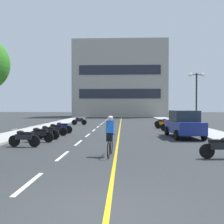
# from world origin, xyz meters

# --- Properties ---
(ground_plane) EXTENTS (140.00, 140.00, 0.00)m
(ground_plane) POSITION_xyz_m (0.00, 21.00, 0.00)
(ground_plane) COLOR #2D3033
(curb_left) EXTENTS (2.40, 72.00, 0.12)m
(curb_left) POSITION_xyz_m (-7.20, 24.00, 0.06)
(curb_left) COLOR #A8A8A3
(curb_left) RESTS_ON ground
(curb_right) EXTENTS (2.40, 72.00, 0.12)m
(curb_right) POSITION_xyz_m (7.20, 24.00, 0.06)
(curb_right) COLOR #A8A8A3
(curb_right) RESTS_ON ground
(lane_dash_0) EXTENTS (0.14, 2.20, 0.01)m
(lane_dash_0) POSITION_xyz_m (-2.00, 2.00, 0.00)
(lane_dash_0) COLOR silver
(lane_dash_0) RESTS_ON ground
(lane_dash_1) EXTENTS (0.14, 2.20, 0.01)m
(lane_dash_1) POSITION_xyz_m (-2.00, 6.00, 0.00)
(lane_dash_1) COLOR silver
(lane_dash_1) RESTS_ON ground
(lane_dash_2) EXTENTS (0.14, 2.20, 0.01)m
(lane_dash_2) POSITION_xyz_m (-2.00, 10.00, 0.00)
(lane_dash_2) COLOR silver
(lane_dash_2) RESTS_ON ground
(lane_dash_3) EXTENTS (0.14, 2.20, 0.01)m
(lane_dash_3) POSITION_xyz_m (-2.00, 14.00, 0.00)
(lane_dash_3) COLOR silver
(lane_dash_3) RESTS_ON ground
(lane_dash_4) EXTENTS (0.14, 2.20, 0.01)m
(lane_dash_4) POSITION_xyz_m (-2.00, 18.00, 0.00)
(lane_dash_4) COLOR silver
(lane_dash_4) RESTS_ON ground
(lane_dash_5) EXTENTS (0.14, 2.20, 0.01)m
(lane_dash_5) POSITION_xyz_m (-2.00, 22.00, 0.00)
(lane_dash_5) COLOR silver
(lane_dash_5) RESTS_ON ground
(lane_dash_6) EXTENTS (0.14, 2.20, 0.01)m
(lane_dash_6) POSITION_xyz_m (-2.00, 26.00, 0.00)
(lane_dash_6) COLOR silver
(lane_dash_6) RESTS_ON ground
(lane_dash_7) EXTENTS (0.14, 2.20, 0.01)m
(lane_dash_7) POSITION_xyz_m (-2.00, 30.00, 0.00)
(lane_dash_7) COLOR silver
(lane_dash_7) RESTS_ON ground
(lane_dash_8) EXTENTS (0.14, 2.20, 0.01)m
(lane_dash_8) POSITION_xyz_m (-2.00, 34.00, 0.00)
(lane_dash_8) COLOR silver
(lane_dash_8) RESTS_ON ground
(lane_dash_9) EXTENTS (0.14, 2.20, 0.01)m
(lane_dash_9) POSITION_xyz_m (-2.00, 38.00, 0.00)
(lane_dash_9) COLOR silver
(lane_dash_9) RESTS_ON ground
(lane_dash_10) EXTENTS (0.14, 2.20, 0.01)m
(lane_dash_10) POSITION_xyz_m (-2.00, 42.00, 0.00)
(lane_dash_10) COLOR silver
(lane_dash_10) RESTS_ON ground
(lane_dash_11) EXTENTS (0.14, 2.20, 0.01)m
(lane_dash_11) POSITION_xyz_m (-2.00, 46.00, 0.00)
(lane_dash_11) COLOR silver
(lane_dash_11) RESTS_ON ground
(centre_line_yellow) EXTENTS (0.12, 66.00, 0.01)m
(centre_line_yellow) POSITION_xyz_m (0.25, 24.00, 0.00)
(centre_line_yellow) COLOR gold
(centre_line_yellow) RESTS_ON ground
(office_building) EXTENTS (18.35, 8.65, 14.99)m
(office_building) POSITION_xyz_m (-0.07, 49.27, 7.49)
(office_building) COLOR #9E998E
(office_building) RESTS_ON ground
(street_lamp_mid) EXTENTS (1.46, 0.36, 5.00)m
(street_lamp_mid) POSITION_xyz_m (7.16, 19.04, 3.79)
(street_lamp_mid) COLOR black
(street_lamp_mid) RESTS_ON curb_right
(parked_car_near) EXTENTS (2.09, 4.28, 1.82)m
(parked_car_near) POSITION_xyz_m (4.66, 12.88, 0.92)
(parked_car_near) COLOR black
(parked_car_near) RESTS_ON ground
(motorcycle_1) EXTENTS (1.70, 0.60, 0.92)m
(motorcycle_1) POSITION_xyz_m (4.49, 5.68, 0.47)
(motorcycle_1) COLOR black
(motorcycle_1) RESTS_ON ground
(motorcycle_2) EXTENTS (1.70, 0.60, 0.92)m
(motorcycle_2) POSITION_xyz_m (-4.57, 8.40, 0.47)
(motorcycle_2) COLOR black
(motorcycle_2) RESTS_ON ground
(motorcycle_3) EXTENTS (1.70, 0.60, 0.92)m
(motorcycle_3) POSITION_xyz_m (-4.34, 10.21, 0.47)
(motorcycle_3) COLOR black
(motorcycle_3) RESTS_ON ground
(motorcycle_4) EXTENTS (1.65, 0.76, 0.92)m
(motorcycle_4) POSITION_xyz_m (-4.29, 11.69, 0.47)
(motorcycle_4) COLOR black
(motorcycle_4) RESTS_ON ground
(motorcycle_5) EXTENTS (1.70, 0.60, 0.92)m
(motorcycle_5) POSITION_xyz_m (-4.27, 13.63, 0.47)
(motorcycle_5) COLOR black
(motorcycle_5) RESTS_ON ground
(motorcycle_6) EXTENTS (1.70, 0.60, 0.92)m
(motorcycle_6) POSITION_xyz_m (-4.22, 15.29, 0.47)
(motorcycle_6) COLOR black
(motorcycle_6) RESTS_ON ground
(motorcycle_7) EXTENTS (1.70, 0.60, 0.92)m
(motorcycle_7) POSITION_xyz_m (4.63, 17.82, 0.47)
(motorcycle_7) COLOR black
(motorcycle_7) RESTS_ON ground
(motorcycle_8) EXTENTS (1.70, 0.60, 0.92)m
(motorcycle_8) POSITION_xyz_m (4.45, 19.93, 0.47)
(motorcycle_8) COLOR black
(motorcycle_8) RESTS_ON ground
(motorcycle_9) EXTENTS (1.64, 0.78, 0.92)m
(motorcycle_9) POSITION_xyz_m (4.61, 21.92, 0.47)
(motorcycle_9) COLOR black
(motorcycle_9) RESTS_ON ground
(motorcycle_10) EXTENTS (1.70, 0.60, 0.92)m
(motorcycle_10) POSITION_xyz_m (-4.39, 24.54, 0.47)
(motorcycle_10) COLOR black
(motorcycle_10) RESTS_ON ground
(cyclist_rider) EXTENTS (0.42, 1.77, 1.71)m
(cyclist_rider) POSITION_xyz_m (0.01, 6.09, 0.89)
(cyclist_rider) COLOR black
(cyclist_rider) RESTS_ON ground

